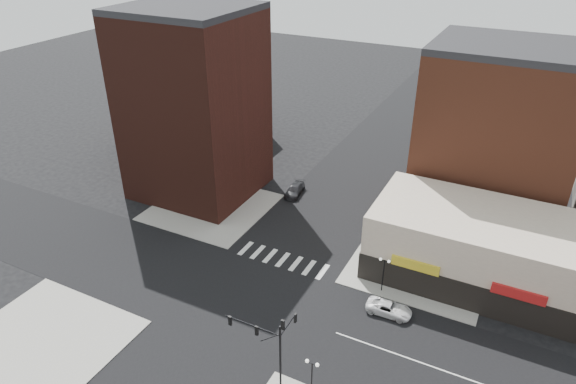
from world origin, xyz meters
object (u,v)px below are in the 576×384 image
at_px(street_lamp_ne, 384,267).
at_px(dark_sedan_north, 295,190).
at_px(traffic_signal, 272,338).
at_px(white_suv, 389,308).
at_px(street_lamp_se_a, 312,370).

xyz_separation_m(street_lamp_ne, dark_sedan_north, (-17.91, 15.12, -2.59)).
distance_m(street_lamp_ne, dark_sedan_north, 23.58).
bearing_deg(traffic_signal, white_suv, 63.14).
height_order(traffic_signal, dark_sedan_north, traffic_signal).
bearing_deg(street_lamp_se_a, traffic_signal, 177.43).
distance_m(street_lamp_ne, white_suv, 4.36).
height_order(white_suv, dark_sedan_north, dark_sedan_north).
relative_size(street_lamp_se_a, street_lamp_ne, 1.00).
xyz_separation_m(traffic_signal, street_lamp_ne, (4.76, 15.83, -1.67)).
bearing_deg(white_suv, dark_sedan_north, 45.49).
relative_size(traffic_signal, dark_sedan_north, 1.61).
bearing_deg(white_suv, street_lamp_ne, 28.17).
height_order(street_lamp_se_a, white_suv, street_lamp_se_a).
bearing_deg(dark_sedan_north, street_lamp_se_a, -68.89).
bearing_deg(dark_sedan_north, white_suv, -50.11).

